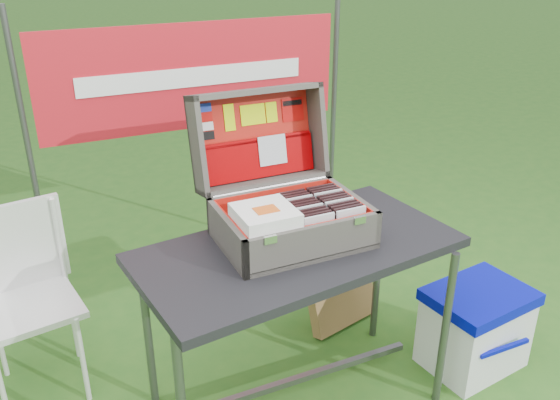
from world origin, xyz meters
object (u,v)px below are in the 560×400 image
cardboard_box (340,286)px  cooler (475,328)px  table (297,328)px  chair (31,309)px  suitcase (286,174)px

cardboard_box → cooler: bearing=-68.4°
table → chair: chair is taller
suitcase → cardboard_box: bearing=35.0°
suitcase → cooler: bearing=-14.9°
chair → cardboard_box: (1.53, -0.12, -0.22)m
suitcase → cooler: size_ratio=1.23×
table → chair: bearing=143.6°
cooler → chair: (-1.96, 0.71, 0.23)m
table → chair: 1.20m
chair → cooler: bearing=-29.6°
suitcase → cardboard_box: suitcase is taller
table → chair: size_ratio=1.48×
cooler → chair: size_ratio=0.54×
suitcase → table: bearing=-88.6°
table → cooler: bearing=-15.4°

